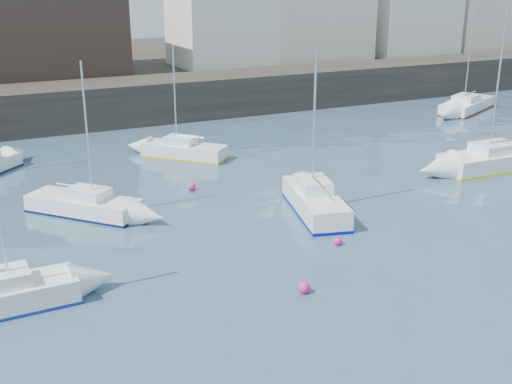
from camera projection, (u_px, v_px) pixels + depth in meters
name	position (u px, v px, depth m)	size (l,w,h in m)	color
water	(443.00, 366.00, 17.96)	(220.00, 220.00, 0.00)	#2D4760
quay_wall	(119.00, 102.00, 47.27)	(90.00, 5.00, 3.00)	#28231E
land_strip	(72.00, 72.00, 62.62)	(90.00, 32.00, 2.80)	#28231E
bldg_east_b	(406.00, 2.00, 63.62)	(11.88, 11.88, 9.95)	white
bldg_east_d	(221.00, 12.00, 55.48)	(11.14, 11.14, 8.95)	white
warehouse	(13.00, 26.00, 49.94)	(16.40, 10.40, 7.60)	#3D2D26
sailboat_b	(84.00, 205.00, 29.25)	(4.89, 5.20, 6.97)	white
sailboat_c	(315.00, 201.00, 29.40)	(3.15, 5.85, 7.34)	white
sailboat_d	(498.00, 159.00, 36.15)	(7.15, 2.51, 9.03)	white
sailboat_f	(184.00, 150.00, 38.30)	(4.69, 4.83, 6.64)	white
sailboat_g	(467.00, 105.00, 51.49)	(6.99, 4.92, 8.53)	white
buoy_near	(304.00, 293.00, 22.12)	(0.42, 0.42, 0.42)	#E62183
buoy_mid	(338.00, 245.00, 26.04)	(0.35, 0.35, 0.35)	#E62183
buoy_far	(192.00, 190.00, 32.63)	(0.44, 0.44, 0.44)	#E62183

